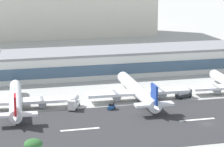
% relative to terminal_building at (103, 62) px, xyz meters
% --- Properties ---
extents(ground_plane, '(1400.00, 1400.00, 0.00)m').
position_rel_terminal_building_xyz_m(ground_plane, '(15.45, -76.45, -5.53)').
color(ground_plane, '#A8A8A3').
extents(runway_strip, '(800.00, 42.71, 0.08)m').
position_rel_terminal_building_xyz_m(runway_strip, '(15.45, -71.93, -5.49)').
color(runway_strip, '#2D2D30').
rests_on(runway_strip, ground_plane).
extents(runway_centreline_dash_3, '(12.00, 1.20, 0.01)m').
position_rel_terminal_building_xyz_m(runway_centreline_dash_3, '(-24.19, -71.93, -5.44)').
color(runway_centreline_dash_3, white).
rests_on(runway_centreline_dash_3, runway_strip).
extents(runway_centreline_dash_4, '(12.00, 1.20, 0.01)m').
position_rel_terminal_building_xyz_m(runway_centreline_dash_4, '(13.97, -71.93, -5.44)').
color(runway_centreline_dash_4, white).
rests_on(runway_centreline_dash_4, runway_strip).
extents(terminal_building, '(171.55, 24.27, 11.04)m').
position_rel_terminal_building_xyz_m(terminal_building, '(0.00, 0.00, 0.00)').
color(terminal_building, silver).
rests_on(terminal_building, ground_plane).
extents(distant_hotel_block, '(140.30, 33.75, 46.36)m').
position_rel_terminal_building_xyz_m(distant_hotel_block, '(-8.74, 117.86, 17.66)').
color(distant_hotel_block, beige).
rests_on(distant_hotel_block, ground_plane).
extents(airliner_red_tail_gate_0, '(40.06, 47.23, 9.86)m').
position_rel_terminal_building_xyz_m(airliner_red_tail_gate_0, '(-41.55, -46.38, -2.39)').
color(airliner_red_tail_gate_0, white).
rests_on(airliner_red_tail_gate_0, ground_plane).
extents(airliner_navy_tail_gate_1, '(38.19, 50.35, 10.51)m').
position_rel_terminal_building_xyz_m(airliner_navy_tail_gate_1, '(2.55, -45.79, -2.17)').
color(airliner_navy_tail_gate_1, white).
rests_on(airliner_navy_tail_gate_1, ground_plane).
extents(service_fuel_truck_0, '(5.68, 8.85, 3.95)m').
position_rel_terminal_building_xyz_m(service_fuel_truck_0, '(-21.97, -49.34, -3.50)').
color(service_fuel_truck_0, white).
rests_on(service_fuel_truck_0, ground_plane).
extents(service_box_truck_1, '(6.43, 3.97, 3.25)m').
position_rel_terminal_building_xyz_m(service_box_truck_1, '(19.68, -46.49, -3.74)').
color(service_box_truck_1, '#2D3338').
rests_on(service_box_truck_1, ground_plane).
extents(service_baggage_tug_2, '(3.21, 3.52, 2.20)m').
position_rel_terminal_building_xyz_m(service_baggage_tug_2, '(-9.77, -53.83, -4.48)').
color(service_baggage_tug_2, '#23569E').
rests_on(service_baggage_tug_2, ground_plane).
extents(palm_tree_0, '(4.13, 4.13, 11.77)m').
position_rel_terminal_building_xyz_m(palm_tree_0, '(-41.75, -109.24, 4.72)').
color(palm_tree_0, brown).
rests_on(palm_tree_0, ground_plane).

